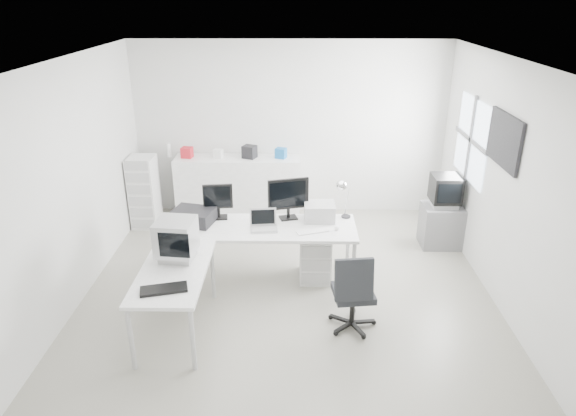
{
  "coord_description": "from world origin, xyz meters",
  "views": [
    {
      "loc": [
        0.08,
        -5.61,
        3.47
      ],
      "look_at": [
        0.0,
        0.2,
        1.0
      ],
      "focal_mm": 32.0,
      "sensor_mm": 36.0,
      "label": 1
    }
  ],
  "objects_px": {
    "laser_printer": "(319,212)",
    "sideboard": "(238,187)",
    "lcd_monitor_large": "(288,199)",
    "crt_monitor": "(176,238)",
    "main_desk": "(261,253)",
    "drawer_pedestal": "(315,257)",
    "office_chair": "(353,289)",
    "tv_cabinet": "(441,226)",
    "filing_cabinet": "(144,192)",
    "inkjet_printer": "(193,216)",
    "laptop": "(263,221)",
    "lcd_monitor_small": "(218,201)",
    "crt_tv": "(445,191)",
    "side_desk": "(176,300)"
  },
  "relations": [
    {
      "from": "inkjet_printer",
      "to": "crt_monitor",
      "type": "height_order",
      "value": "crt_monitor"
    },
    {
      "from": "laser_printer",
      "to": "crt_tv",
      "type": "xyz_separation_m",
      "value": [
        1.82,
        0.78,
        -0.02
      ]
    },
    {
      "from": "main_desk",
      "to": "tv_cabinet",
      "type": "xyz_separation_m",
      "value": [
        2.57,
        1.0,
        -0.07
      ]
    },
    {
      "from": "crt_monitor",
      "to": "filing_cabinet",
      "type": "height_order",
      "value": "crt_monitor"
    },
    {
      "from": "inkjet_printer",
      "to": "laptop",
      "type": "xyz_separation_m",
      "value": [
        0.9,
        -0.2,
        0.03
      ]
    },
    {
      "from": "lcd_monitor_large",
      "to": "filing_cabinet",
      "type": "bearing_deg",
      "value": 132.79
    },
    {
      "from": "laser_printer",
      "to": "crt_monitor",
      "type": "xyz_separation_m",
      "value": [
        -1.6,
        -1.07,
        0.14
      ]
    },
    {
      "from": "laser_printer",
      "to": "crt_tv",
      "type": "height_order",
      "value": "crt_tv"
    },
    {
      "from": "office_chair",
      "to": "sideboard",
      "type": "relative_size",
      "value": 0.48
    },
    {
      "from": "main_desk",
      "to": "office_chair",
      "type": "relative_size",
      "value": 2.51
    },
    {
      "from": "laser_printer",
      "to": "office_chair",
      "type": "bearing_deg",
      "value": -75.8
    },
    {
      "from": "lcd_monitor_large",
      "to": "filing_cabinet",
      "type": "relative_size",
      "value": 0.49
    },
    {
      "from": "laser_printer",
      "to": "lcd_monitor_large",
      "type": "bearing_deg",
      "value": 175.17
    },
    {
      "from": "laser_printer",
      "to": "sideboard",
      "type": "relative_size",
      "value": 0.19
    },
    {
      "from": "crt_monitor",
      "to": "tv_cabinet",
      "type": "xyz_separation_m",
      "value": [
        3.42,
        1.85,
        -0.69
      ]
    },
    {
      "from": "side_desk",
      "to": "laser_printer",
      "type": "bearing_deg",
      "value": 39.52
    },
    {
      "from": "lcd_monitor_small",
      "to": "tv_cabinet",
      "type": "relative_size",
      "value": 0.76
    },
    {
      "from": "crt_monitor",
      "to": "sideboard",
      "type": "height_order",
      "value": "crt_monitor"
    },
    {
      "from": "drawer_pedestal",
      "to": "laptop",
      "type": "height_order",
      "value": "laptop"
    },
    {
      "from": "lcd_monitor_large",
      "to": "sideboard",
      "type": "distance_m",
      "value": 2.05
    },
    {
      "from": "side_desk",
      "to": "laptop",
      "type": "distance_m",
      "value": 1.43
    },
    {
      "from": "lcd_monitor_small",
      "to": "laptop",
      "type": "xyz_separation_m",
      "value": [
        0.6,
        -0.35,
        -0.12
      ]
    },
    {
      "from": "laptop",
      "to": "tv_cabinet",
      "type": "height_order",
      "value": "laptop"
    },
    {
      "from": "lcd_monitor_large",
      "to": "tv_cabinet",
      "type": "relative_size",
      "value": 0.89
    },
    {
      "from": "drawer_pedestal",
      "to": "crt_tv",
      "type": "bearing_deg",
      "value": 27.05
    },
    {
      "from": "office_chair",
      "to": "tv_cabinet",
      "type": "relative_size",
      "value": 1.54
    },
    {
      "from": "main_desk",
      "to": "laser_printer",
      "type": "relative_size",
      "value": 6.2
    },
    {
      "from": "side_desk",
      "to": "tv_cabinet",
      "type": "height_order",
      "value": "side_desk"
    },
    {
      "from": "inkjet_printer",
      "to": "crt_monitor",
      "type": "distance_m",
      "value": 0.96
    },
    {
      "from": "lcd_monitor_large",
      "to": "sideboard",
      "type": "relative_size",
      "value": 0.27
    },
    {
      "from": "sideboard",
      "to": "filing_cabinet",
      "type": "relative_size",
      "value": 1.79
    },
    {
      "from": "main_desk",
      "to": "laser_printer",
      "type": "xyz_separation_m",
      "value": [
        0.75,
        0.22,
        0.49
      ]
    },
    {
      "from": "inkjet_printer",
      "to": "crt_tv",
      "type": "xyz_separation_m",
      "value": [
        3.42,
        0.9,
        0.01
      ]
    },
    {
      "from": "lcd_monitor_small",
      "to": "crt_tv",
      "type": "distance_m",
      "value": 3.21
    },
    {
      "from": "laser_printer",
      "to": "sideboard",
      "type": "distance_m",
      "value": 2.24
    },
    {
      "from": "tv_cabinet",
      "to": "filing_cabinet",
      "type": "relative_size",
      "value": 0.55
    },
    {
      "from": "office_chair",
      "to": "main_desk",
      "type": "bearing_deg",
      "value": 129.62
    },
    {
      "from": "laptop",
      "to": "crt_monitor",
      "type": "relative_size",
      "value": 0.75
    },
    {
      "from": "lcd_monitor_large",
      "to": "laser_printer",
      "type": "distance_m",
      "value": 0.43
    },
    {
      "from": "lcd_monitor_large",
      "to": "tv_cabinet",
      "type": "height_order",
      "value": "lcd_monitor_large"
    },
    {
      "from": "lcd_monitor_large",
      "to": "crt_monitor",
      "type": "height_order",
      "value": "lcd_monitor_large"
    },
    {
      "from": "lcd_monitor_small",
      "to": "sideboard",
      "type": "xyz_separation_m",
      "value": [
        0.06,
        1.8,
        -0.48
      ]
    },
    {
      "from": "laser_printer",
      "to": "filing_cabinet",
      "type": "xyz_separation_m",
      "value": [
        -2.68,
        1.43,
        -0.3
      ]
    },
    {
      "from": "sideboard",
      "to": "main_desk",
      "type": "bearing_deg",
      "value": -76.44
    },
    {
      "from": "lcd_monitor_large",
      "to": "filing_cabinet",
      "type": "xyz_separation_m",
      "value": [
        -2.28,
        1.4,
        -0.46
      ]
    },
    {
      "from": "drawer_pedestal",
      "to": "office_chair",
      "type": "bearing_deg",
      "value": -70.61
    },
    {
      "from": "main_desk",
      "to": "crt_monitor",
      "type": "distance_m",
      "value": 1.35
    },
    {
      "from": "laptop",
      "to": "tv_cabinet",
      "type": "distance_m",
      "value": 2.81
    },
    {
      "from": "inkjet_printer",
      "to": "lcd_monitor_large",
      "type": "bearing_deg",
      "value": 21.05
    },
    {
      "from": "main_desk",
      "to": "lcd_monitor_large",
      "type": "bearing_deg",
      "value": 35.54
    }
  ]
}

